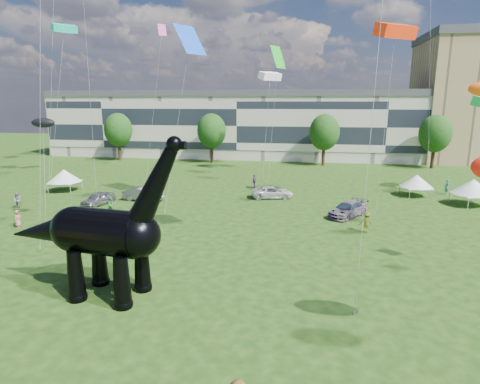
# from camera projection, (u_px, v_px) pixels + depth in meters

# --- Properties ---
(ground) EXTENTS (220.00, 220.00, 0.00)m
(ground) POSITION_uv_depth(u_px,v_px,m) (201.00, 319.00, 20.72)
(ground) COLOR #16330C
(ground) RESTS_ON ground
(terrace_row) EXTENTS (78.00, 11.00, 12.00)m
(terrace_row) POSITION_uv_depth(u_px,v_px,m) (241.00, 127.00, 80.32)
(terrace_row) COLOR beige
(terrace_row) RESTS_ON ground
(tree_far_left) EXTENTS (5.20, 5.20, 9.44)m
(tree_far_left) POSITION_uv_depth(u_px,v_px,m) (118.00, 127.00, 75.12)
(tree_far_left) COLOR #382314
(tree_far_left) RESTS_ON ground
(tree_mid_left) EXTENTS (5.20, 5.20, 9.44)m
(tree_mid_left) POSITION_uv_depth(u_px,v_px,m) (212.00, 128.00, 72.24)
(tree_mid_left) COLOR #382314
(tree_mid_left) RESTS_ON ground
(tree_mid_right) EXTENTS (5.20, 5.20, 9.44)m
(tree_mid_right) POSITION_uv_depth(u_px,v_px,m) (325.00, 129.00, 69.04)
(tree_mid_right) COLOR #382314
(tree_mid_right) RESTS_ON ground
(tree_far_right) EXTENTS (5.20, 5.20, 9.44)m
(tree_far_right) POSITION_uv_depth(u_px,v_px,m) (436.00, 131.00, 66.15)
(tree_far_right) COLOR #382314
(tree_far_right) RESTS_ON ground
(dinosaur_sculpture) EXTENTS (11.90, 3.65, 9.68)m
(dinosaur_sculpture) POSITION_uv_depth(u_px,v_px,m) (99.00, 234.00, 22.71)
(dinosaur_sculpture) COLOR black
(dinosaur_sculpture) RESTS_ON ground
(car_silver) EXTENTS (2.64, 4.40, 1.40)m
(car_silver) POSITION_uv_depth(u_px,v_px,m) (98.00, 199.00, 43.46)
(car_silver) COLOR #A6A7AB
(car_silver) RESTS_ON ground
(car_grey) EXTENTS (4.72, 2.08, 1.51)m
(car_grey) POSITION_uv_depth(u_px,v_px,m) (144.00, 194.00, 45.33)
(car_grey) COLOR slate
(car_grey) RESTS_ON ground
(car_white) EXTENTS (5.16, 3.12, 1.34)m
(car_white) POSITION_uv_depth(u_px,v_px,m) (272.00, 192.00, 46.56)
(car_white) COLOR silver
(car_white) RESTS_ON ground
(car_dark) EXTENTS (4.54, 5.18, 1.43)m
(car_dark) POSITION_uv_depth(u_px,v_px,m) (348.00, 209.00, 39.08)
(car_dark) COLOR #595960
(car_dark) RESTS_ON ground
(gazebo_near) EXTENTS (4.37, 4.37, 2.58)m
(gazebo_near) POSITION_uv_depth(u_px,v_px,m) (417.00, 181.00, 47.30)
(gazebo_near) COLOR white
(gazebo_near) RESTS_ON ground
(gazebo_far) EXTENTS (5.23, 5.23, 2.90)m
(gazebo_far) POSITION_uv_depth(u_px,v_px,m) (473.00, 187.00, 43.03)
(gazebo_far) COLOR white
(gazebo_far) RESTS_ON ground
(gazebo_left) EXTENTS (4.15, 4.15, 2.74)m
(gazebo_left) POSITION_uv_depth(u_px,v_px,m) (64.00, 176.00, 49.94)
(gazebo_left) COLOR white
(gazebo_left) RESTS_ON ground
(visitors) EXTENTS (47.45, 40.30, 1.82)m
(visitors) POSITION_uv_depth(u_px,v_px,m) (209.00, 219.00, 35.42)
(visitors) COLOR brown
(visitors) RESTS_ON ground
(kites) EXTENTS (57.33, 52.89, 30.24)m
(kites) POSITION_uv_depth(u_px,v_px,m) (333.00, 74.00, 38.77)
(kites) COLOR #F14E10
(kites) RESTS_ON ground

